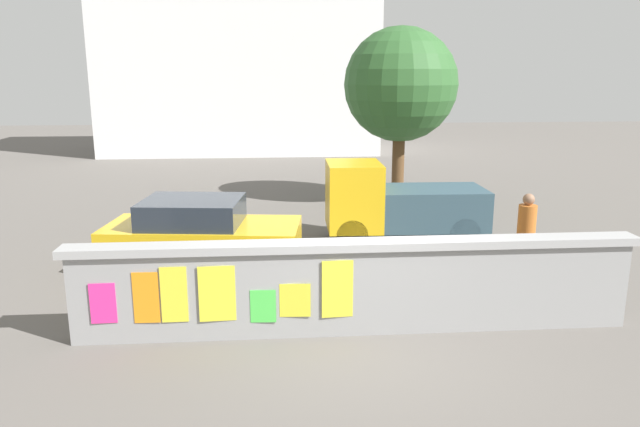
# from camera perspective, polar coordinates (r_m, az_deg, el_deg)

# --- Properties ---
(ground) EXTENTS (60.00, 60.00, 0.00)m
(ground) POSITION_cam_1_polar(r_m,az_deg,el_deg) (16.75, -0.36, 0.16)
(ground) COLOR #605B56
(poster_wall) EXTENTS (8.47, 0.42, 1.43)m
(poster_wall) POSITION_cam_1_polar(r_m,az_deg,el_deg) (8.90, 3.43, -6.93)
(poster_wall) COLOR gray
(poster_wall) RESTS_ON ground
(auto_rickshaw_truck) EXTENTS (3.64, 1.59, 1.85)m
(auto_rickshaw_truck) POSITION_cam_1_polar(r_m,az_deg,el_deg) (13.72, 7.36, 0.95)
(auto_rickshaw_truck) COLOR black
(auto_rickshaw_truck) RESTS_ON ground
(car_parked) EXTENTS (3.98, 2.14, 1.40)m
(car_parked) POSITION_cam_1_polar(r_m,az_deg,el_deg) (12.05, -11.37, -1.77)
(car_parked) COLOR black
(car_parked) RESTS_ON ground
(motorcycle) EXTENTS (1.90, 0.56, 0.87)m
(motorcycle) POSITION_cam_1_polar(r_m,az_deg,el_deg) (10.79, 14.52, -5.21)
(motorcycle) COLOR black
(motorcycle) RESTS_ON ground
(person_walking) EXTENTS (0.38, 0.38, 1.62)m
(person_walking) POSITION_cam_1_polar(r_m,az_deg,el_deg) (11.89, 19.18, -1.18)
(person_walking) COLOR #338CBF
(person_walking) RESTS_ON ground
(tree_roadside) EXTENTS (3.30, 3.30, 5.14)m
(tree_roadside) POSITION_cam_1_polar(r_m,az_deg,el_deg) (17.77, 7.72, 12.10)
(tree_roadside) COLOR brown
(tree_roadside) RESTS_ON ground
(building_background) EXTENTS (13.35, 5.70, 8.23)m
(building_background) POSITION_cam_1_polar(r_m,az_deg,el_deg) (30.16, -7.62, 13.82)
(building_background) COLOR silver
(building_background) RESTS_ON ground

